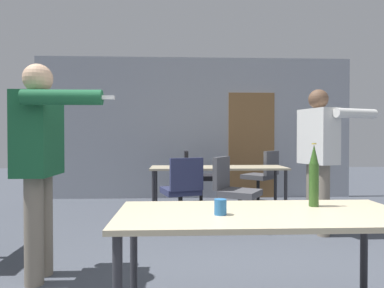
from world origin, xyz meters
The scene contains 11 objects.
back_wall centered at (0.03, 5.18, 1.36)m, with size 6.11×0.12×2.73m.
conference_table_near centered at (0.15, 0.50, 0.65)m, with size 1.71×0.75×0.72m.
conference_table_far centered at (0.27, 3.70, 0.66)m, with size 2.05×0.64×0.72m.
person_near_casual centered at (-1.47, 1.34, 1.06)m, with size 0.80×0.70×1.77m.
person_far_watching centered at (1.37, 2.57, 1.05)m, with size 0.93×0.66×1.75m.
office_chair_far_left centered at (-0.29, 3.04, 0.42)m, with size 0.58×0.63×0.91m.
office_chair_far_right centered at (1.14, 4.44, 0.45)m, with size 0.69×0.68×0.94m.
office_chair_near_pushed centered at (-0.01, 4.41, 0.45)m, with size 0.55×0.52×0.94m.
office_chair_mid_tucked centered at (0.39, 2.88, 0.43)m, with size 0.68×0.65×0.92m.
beer_bottle centered at (0.52, 0.65, 0.92)m, with size 0.06×0.06×0.41m.
drink_cup centered at (-0.10, 0.43, 0.77)m, with size 0.07×0.07×0.09m.
Camera 1 is at (-0.35, -1.50, 1.16)m, focal length 32.00 mm.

